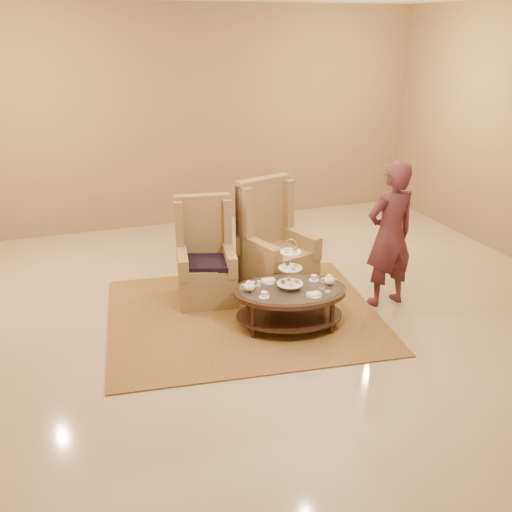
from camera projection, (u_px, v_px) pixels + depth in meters
name	position (u px, v px, depth m)	size (l,w,h in m)	color
ground	(274.00, 326.00, 6.39)	(8.00, 8.00, 0.00)	#BCA98C
ceiling	(274.00, 326.00, 6.39)	(8.00, 8.00, 0.02)	white
wall_back	(188.00, 118.00, 9.25)	(8.00, 0.04, 3.50)	#9A7F54
rug	(243.00, 315.00, 6.63)	(3.34, 2.90, 0.02)	olive
tea_table	(290.00, 296.00, 6.25)	(1.40, 1.11, 1.04)	black
armchair_left	(206.00, 265.00, 6.93)	(0.78, 0.80, 1.26)	#9A7848
armchair_right	(273.00, 253.00, 7.19)	(0.95, 0.97, 1.40)	#9A7848
person	(390.00, 235.00, 6.62)	(0.67, 0.48, 1.74)	#4E2128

